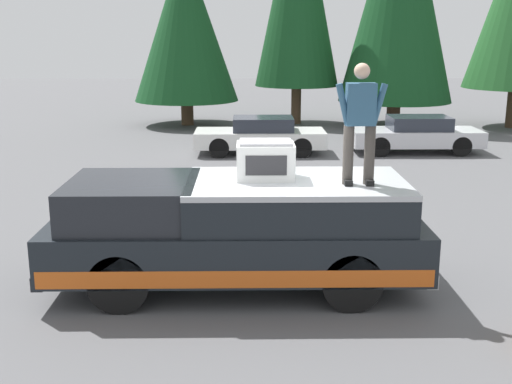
# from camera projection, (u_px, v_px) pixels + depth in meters

# --- Properties ---
(ground_plane) EXTENTS (90.00, 90.00, 0.00)m
(ground_plane) POSITION_uv_depth(u_px,v_px,m) (259.00, 275.00, 10.16)
(ground_plane) COLOR #565659
(pickup_truck) EXTENTS (2.01, 5.54, 1.65)m
(pickup_truck) POSITION_uv_depth(u_px,v_px,m) (237.00, 231.00, 9.48)
(pickup_truck) COLOR black
(pickup_truck) RESTS_ON ground
(compressor_unit) EXTENTS (0.65, 0.84, 0.56)m
(compressor_unit) POSITION_uv_depth(u_px,v_px,m) (266.00, 160.00, 9.36)
(compressor_unit) COLOR silver
(compressor_unit) RESTS_ON pickup_truck
(person_on_truck_bed) EXTENTS (0.29, 0.72, 1.69)m
(person_on_truck_bed) POSITION_uv_depth(u_px,v_px,m) (360.00, 121.00, 8.86)
(person_on_truck_bed) COLOR #423D38
(person_on_truck_bed) RESTS_ON pickup_truck
(parked_car_silver) EXTENTS (1.64, 4.10, 1.16)m
(parked_car_silver) POSITION_uv_depth(u_px,v_px,m) (416.00, 134.00, 20.46)
(parked_car_silver) COLOR silver
(parked_car_silver) RESTS_ON ground
(parked_car_white) EXTENTS (1.64, 4.10, 1.16)m
(parked_car_white) POSITION_uv_depth(u_px,v_px,m) (261.00, 135.00, 20.25)
(parked_car_white) COLOR white
(parked_car_white) RESTS_ON ground
(conifer_center_right) EXTENTS (4.26, 4.26, 7.22)m
(conifer_center_right) POSITION_uv_depth(u_px,v_px,m) (185.00, 23.00, 25.77)
(conifer_center_right) COLOR #4C3826
(conifer_center_right) RESTS_ON ground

